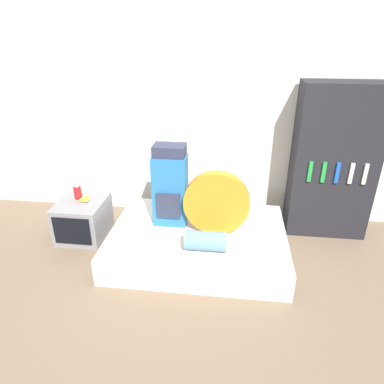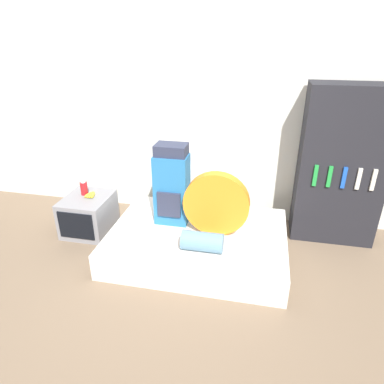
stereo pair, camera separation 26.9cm
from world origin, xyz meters
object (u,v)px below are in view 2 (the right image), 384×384
at_px(bookshelf, 341,166).
at_px(tent_bag, 216,204).
at_px(backpack, 172,186).
at_px(television, 88,214).
at_px(sleeping_roll, 202,242).
at_px(canister, 84,188).

bearing_deg(bookshelf, tent_bag, -151.92).
bearing_deg(backpack, television, 177.98).
xyz_separation_m(sleeping_roll, television, (-1.49, 0.53, -0.16)).
xyz_separation_m(sleeping_roll, canister, (-1.55, 0.61, 0.15)).
bearing_deg(television, bookshelf, 9.90).
xyz_separation_m(backpack, sleeping_roll, (0.43, -0.49, -0.34)).
bearing_deg(sleeping_roll, television, 160.46).
bearing_deg(canister, backpack, -6.09).
height_order(sleeping_roll, bookshelf, bookshelf).
height_order(tent_bag, television, tent_bag).
bearing_deg(backpack, sleeping_roll, -48.92).
relative_size(tent_bag, canister, 3.93).
height_order(backpack, tent_bag, backpack).
distance_m(television, bookshelf, 2.96).
relative_size(backpack, tent_bag, 1.31).
distance_m(backpack, television, 1.17).
relative_size(canister, bookshelf, 0.10).
relative_size(television, canister, 3.48).
bearing_deg(backpack, bookshelf, 16.68).
bearing_deg(backpack, canister, 173.91).
xyz_separation_m(tent_bag, canister, (-1.62, 0.27, -0.10)).
distance_m(backpack, tent_bag, 0.53).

